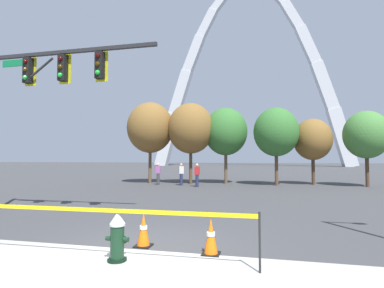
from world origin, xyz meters
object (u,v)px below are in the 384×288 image
pedestrian_walking_left (181,174)px  fire_hydrant (117,236)px  traffic_signal_gantry (36,92)px  pedestrian_standing_center (197,175)px  traffic_cone_by_hydrant (211,237)px  traffic_cone_mid_sidewalk (143,230)px  pedestrian_walking_right (158,174)px  monument_arch (249,83)px

pedestrian_walking_left → fire_hydrant: bearing=-79.6°
traffic_signal_gantry → pedestrian_standing_center: traffic_signal_gantry is taller
traffic_cone_by_hydrant → traffic_signal_gantry: (-6.63, 2.81, 3.91)m
fire_hydrant → traffic_cone_mid_sidewalk: fire_hydrant is taller
fire_hydrant → pedestrian_walking_right: (-4.64, 15.69, 0.35)m
traffic_cone_mid_sidewalk → pedestrian_standing_center: 13.83m
monument_arch → fire_hydrant: bearing=-90.2°
fire_hydrant → monument_arch: monument_arch is taller
monument_arch → traffic_signal_gantry: bearing=-94.5°
traffic_cone_mid_sidewalk → traffic_signal_gantry: size_ratio=0.11×
traffic_cone_by_hydrant → traffic_signal_gantry: traffic_signal_gantry is taller
fire_hydrant → traffic_cone_by_hydrant: bearing=25.2°
pedestrian_walking_left → pedestrian_standing_center: bearing=-33.1°
fire_hydrant → pedestrian_walking_left: pedestrian_walking_left is taller
monument_arch → pedestrian_standing_center: (-1.71, -54.26, -19.72)m
fire_hydrant → pedestrian_walking_right: size_ratio=0.62×
traffic_signal_gantry → pedestrian_standing_center: (3.43, 11.14, -3.45)m
traffic_signal_gantry → pedestrian_walking_left: size_ratio=4.04×
traffic_cone_by_hydrant → pedestrian_walking_right: (-6.32, 14.91, 0.46)m
traffic_signal_gantry → pedestrian_walking_right: (0.32, 12.10, -3.45)m
traffic_cone_by_hydrant → traffic_signal_gantry: 8.20m
fire_hydrant → traffic_cone_by_hydrant: (1.67, 0.79, -0.11)m
traffic_cone_by_hydrant → monument_arch: 71.15m
monument_arch → pedestrian_walking_left: size_ratio=30.12×
traffic_cone_by_hydrant → pedestrian_standing_center: (-3.20, 13.95, 0.46)m
pedestrian_walking_left → traffic_signal_gantry: bearing=-99.9°
pedestrian_walking_left → pedestrian_walking_right: bearing=177.5°
traffic_cone_mid_sidewalk → traffic_signal_gantry: 6.91m
traffic_cone_mid_sidewalk → traffic_cone_by_hydrant: bearing=-8.4°
traffic_cone_mid_sidewalk → traffic_signal_gantry: traffic_signal_gantry is taller
traffic_cone_mid_sidewalk → pedestrian_walking_right: bearing=108.0°
fire_hydrant → pedestrian_walking_right: pedestrian_walking_right is taller
traffic_cone_mid_sidewalk → monument_arch: size_ratio=0.02×
monument_arch → pedestrian_walking_right: bearing=-95.2°
traffic_cone_by_hydrant → pedestrian_walking_left: 15.52m
traffic_cone_mid_sidewalk → pedestrian_standing_center: size_ratio=0.46×
traffic_cone_by_hydrant → monument_arch: (-1.49, 68.22, 20.18)m
fire_hydrant → pedestrian_standing_center: pedestrian_standing_center is taller
pedestrian_walking_left → pedestrian_standing_center: (1.35, -0.88, 0.00)m
traffic_cone_by_hydrant → fire_hydrant: bearing=-154.8°
fire_hydrant → traffic_signal_gantry: (-4.96, 3.60, 3.80)m
traffic_signal_gantry → pedestrian_walking_right: 12.58m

